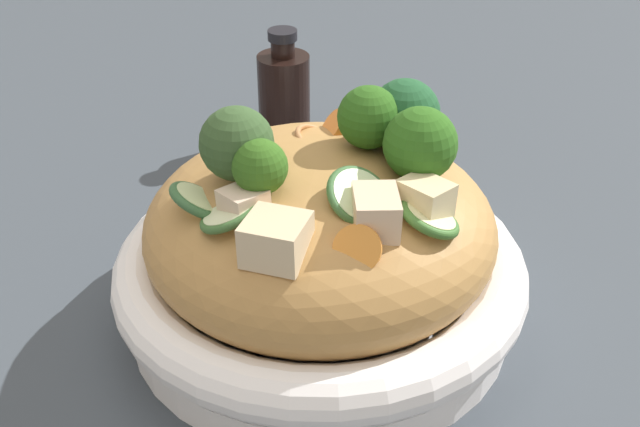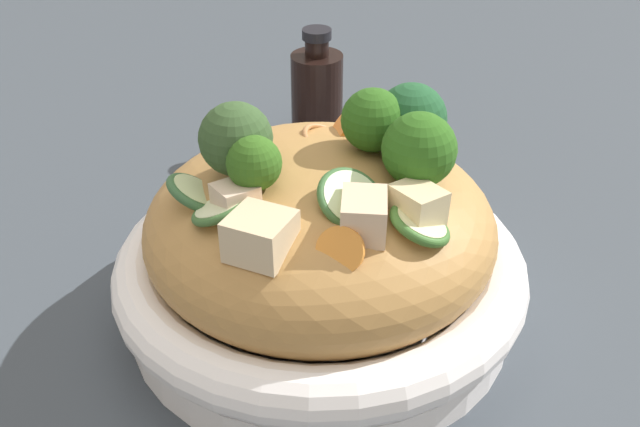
% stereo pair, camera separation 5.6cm
% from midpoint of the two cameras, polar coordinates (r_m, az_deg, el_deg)
% --- Properties ---
extents(ground_plane, '(3.00, 3.00, 0.00)m').
position_cam_midpoint_polar(ground_plane, '(0.62, -2.63, -7.14)').
color(ground_plane, '#394048').
extents(serving_bowl, '(0.30, 0.30, 0.06)m').
position_cam_midpoint_polar(serving_bowl, '(0.59, -2.71, -4.74)').
color(serving_bowl, white).
rests_on(serving_bowl, ground_plane).
extents(noodle_heap, '(0.25, 0.25, 0.11)m').
position_cam_midpoint_polar(noodle_heap, '(0.57, -2.83, -1.01)').
color(noodle_heap, '#AC7D42').
rests_on(noodle_heap, serving_bowl).
extents(broccoli_florets, '(0.16, 0.16, 0.06)m').
position_cam_midpoint_polar(broccoli_florets, '(0.54, -0.89, 5.45)').
color(broccoli_florets, '#A2B775').
rests_on(broccoli_florets, serving_bowl).
extents(carrot_coins, '(0.11, 0.17, 0.04)m').
position_cam_midpoint_polar(carrot_coins, '(0.56, -0.61, 4.08)').
color(carrot_coins, orange).
rests_on(carrot_coins, serving_bowl).
extents(zucchini_slices, '(0.19, 0.11, 0.04)m').
position_cam_midpoint_polar(zucchini_slices, '(0.51, -4.10, 0.35)').
color(zucchini_slices, beige).
rests_on(zucchini_slices, serving_bowl).
extents(chicken_chunks, '(0.13, 0.12, 0.03)m').
position_cam_midpoint_polar(chicken_chunks, '(0.49, -2.30, -0.45)').
color(chicken_chunks, beige).
rests_on(chicken_chunks, serving_bowl).
extents(soy_sauce_bottle, '(0.05, 0.05, 0.12)m').
position_cam_midpoint_polar(soy_sauce_bottle, '(0.83, -4.51, 8.13)').
color(soy_sauce_bottle, black).
rests_on(soy_sauce_bottle, ground_plane).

